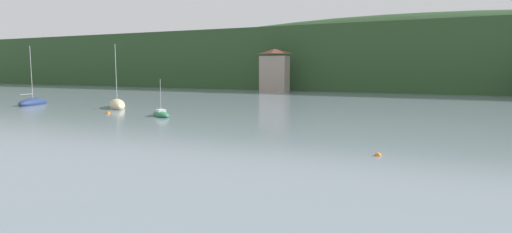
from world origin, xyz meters
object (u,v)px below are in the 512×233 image
(sailboat_far_7, at_px, (161,114))
(mooring_buoy_far, at_px, (108,113))
(shore_building_west, at_px, (274,71))
(sailboat_far_4, at_px, (117,105))
(mooring_buoy_mid, at_px, (378,156))
(sailboat_far_5, at_px, (33,103))

(sailboat_far_7, distance_m, mooring_buoy_far, 8.27)
(shore_building_west, relative_size, sailboat_far_4, 1.08)
(mooring_buoy_mid, bearing_deg, shore_building_west, 118.75)
(sailboat_far_4, bearing_deg, sailboat_far_7, -162.63)
(shore_building_west, height_order, mooring_buoy_mid, shore_building_west)
(sailboat_far_7, height_order, mooring_buoy_far, sailboat_far_7)
(sailboat_far_4, xyz_separation_m, sailboat_far_5, (-16.03, -1.95, -0.07))
(sailboat_far_4, height_order, mooring_buoy_far, sailboat_far_4)
(shore_building_west, xyz_separation_m, sailboat_far_4, (-3.55, -49.86, -4.77))
(sailboat_far_4, distance_m, mooring_buoy_mid, 44.69)
(shore_building_west, distance_m, sailboat_far_5, 55.60)
(sailboat_far_7, relative_size, mooring_buoy_far, 8.33)
(sailboat_far_7, xyz_separation_m, mooring_buoy_mid, (28.06, -12.32, -0.24))
(mooring_buoy_mid, height_order, mooring_buoy_far, mooring_buoy_far)
(sailboat_far_4, bearing_deg, shore_building_west, -52.26)
(sailboat_far_5, distance_m, mooring_buoy_mid, 59.13)
(sailboat_far_5, xyz_separation_m, mooring_buoy_mid, (56.87, -16.18, -0.36))
(shore_building_west, xyz_separation_m, sailboat_far_5, (-19.58, -51.81, -4.84))
(shore_building_west, relative_size, mooring_buoy_mid, 23.76)
(sailboat_far_5, bearing_deg, sailboat_far_7, -115.91)
(mooring_buoy_mid, distance_m, mooring_buoy_far, 38.19)
(shore_building_west, bearing_deg, mooring_buoy_mid, -61.25)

